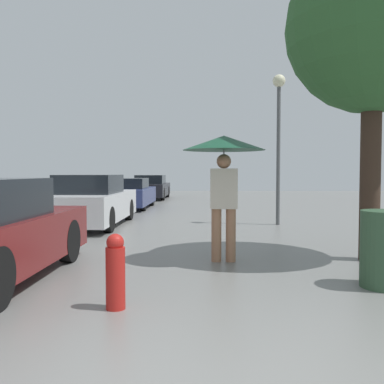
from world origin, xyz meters
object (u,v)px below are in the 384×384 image
at_px(tree, 373,28).
at_px(parked_car_second, 92,202).
at_px(fire_hydrant, 115,272).
at_px(pedestrian, 224,157).
at_px(parked_car_farthest, 151,188).
at_px(street_lamp, 279,118).
at_px(parked_car_third, 126,194).

bearing_deg(tree, parked_car_second, 142.60).
relative_size(tree, fire_hydrant, 6.50).
xyz_separation_m(pedestrian, parked_car_second, (-3.23, 4.42, -1.01)).
bearing_deg(parked_car_farthest, street_lamp, -66.77).
relative_size(pedestrian, parked_car_farthest, 0.43).
relative_size(parked_car_farthest, street_lamp, 1.14).
xyz_separation_m(parked_car_second, fire_hydrant, (2.03, -6.78, -0.23)).
bearing_deg(parked_car_third, tree, -59.81).
distance_m(parked_car_third, tree, 11.60).
xyz_separation_m(pedestrian, parked_car_farthest, (-3.10, 15.80, -1.04)).
height_order(parked_car_third, fire_hydrant, parked_car_third).
bearing_deg(tree, parked_car_farthest, 109.09).
distance_m(parked_car_third, street_lamp, 7.48).
bearing_deg(parked_car_second, parked_car_third, 90.87).
height_order(parked_car_second, fire_hydrant, parked_car_second).
bearing_deg(tree, pedestrian, -175.55).
distance_m(parked_car_farthest, fire_hydrant, 18.26).
height_order(parked_car_third, street_lamp, street_lamp).
relative_size(pedestrian, parked_car_second, 0.46).
relative_size(street_lamp, fire_hydrant, 5.13).
distance_m(parked_car_third, fire_hydrant, 12.39).
relative_size(parked_car_third, fire_hydrant, 5.22).
bearing_deg(pedestrian, fire_hydrant, -117.03).
xyz_separation_m(parked_car_farthest, tree, (5.41, -15.62, 3.04)).
relative_size(parked_car_second, fire_hydrant, 5.53).
relative_size(parked_car_second, street_lamp, 1.08).
bearing_deg(pedestrian, parked_car_farthest, 101.09).
bearing_deg(street_lamp, fire_hydrant, -111.94).
height_order(pedestrian, parked_car_farthest, pedestrian).
bearing_deg(street_lamp, parked_car_second, -176.32).
bearing_deg(street_lamp, pedestrian, -109.25).
bearing_deg(street_lamp, tree, -81.79).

